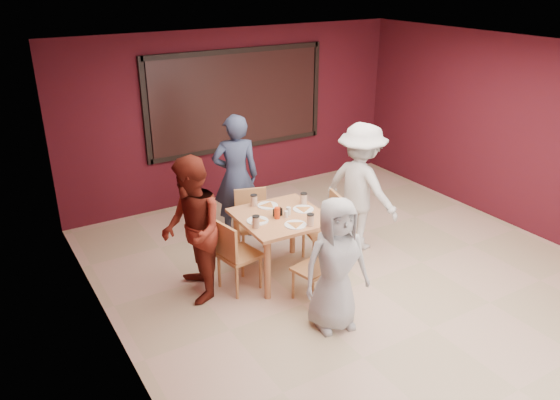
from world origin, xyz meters
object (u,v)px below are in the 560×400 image
dining_table (281,223)px  chair_right (328,224)px  chair_front (317,267)px  chair_back (252,219)px  chair_left (234,252)px  diner_back (236,177)px  diner_front (336,265)px  diner_right (361,188)px  diner_left (192,230)px

dining_table → chair_right: (0.71, -0.02, -0.19)m
chair_front → chair_right: bearing=47.1°
chair_back → chair_left: 0.97m
diner_back → chair_left: bearing=79.0°
chair_back → diner_front: diner_front is taller
chair_left → diner_back: 1.56m
dining_table → chair_back: (-0.03, 0.69, -0.21)m
dining_table → diner_front: size_ratio=0.71×
dining_table → diner_back: diner_back is taller
dining_table → diner_back: (0.03, 1.30, 0.19)m
chair_front → diner_front: bearing=-101.8°
diner_right → dining_table: bearing=79.1°
chair_left → diner_front: size_ratio=0.61×
diner_front → diner_back: 2.54m
chair_back → diner_left: size_ratio=0.52×
diner_right → chair_right: bearing=85.2°
chair_right → diner_back: size_ratio=0.52×
diner_back → diner_front: bearing=104.8°
chair_back → diner_back: size_ratio=0.50×
dining_table → chair_back: bearing=92.9°
chair_right → diner_right: bearing=9.5°
diner_left → diner_front: bearing=51.2°
chair_front → diner_back: diner_back is taller
diner_left → chair_back: bearing=130.6°
chair_left → diner_left: diner_left is taller
chair_left → diner_left: size_ratio=0.53×
dining_table → chair_right: 0.73m
dining_table → chair_front: bearing=-87.9°
dining_table → diner_right: diner_right is taller
diner_back → diner_left: (-1.18, -1.20, -0.04)m
diner_left → diner_right: diner_right is taller
diner_left → diner_right: bearing=102.0°
chair_right → diner_right: 0.72m
dining_table → diner_front: (-0.07, -1.24, 0.04)m
diner_back → dining_table: bearing=105.8°
dining_table → diner_right: 1.33m
diner_back → diner_left: bearing=62.8°
chair_front → diner_back: (0.00, 2.05, 0.46)m
chair_left → diner_right: size_ratio=0.51×
dining_table → diner_left: bearing=175.4°
chair_back → diner_right: (1.35, -0.61, 0.38)m
chair_back → diner_back: bearing=83.7°
chair_front → diner_right: 1.60m
chair_right → chair_left: bearing=-179.4°
dining_table → chair_front: 0.80m
chair_left → diner_right: (2.00, 0.12, 0.38)m
diner_front → diner_back: (0.10, 2.54, 0.15)m
chair_right → diner_left: size_ratio=0.54×
chair_right → diner_back: bearing=117.2°
diner_back → diner_left: diner_back is taller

